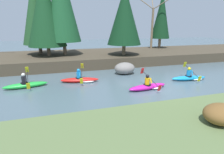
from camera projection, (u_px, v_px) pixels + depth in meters
ground_plane at (155, 88)px, 11.39m from camera, size 90.00×90.00×0.00m
riverbank_far at (113, 57)px, 20.34m from camera, size 44.00×8.07×1.01m
conifer_tree_far_left at (36, 11)px, 17.57m from camera, size 3.18×3.18×7.75m
conifer_tree_left at (45, 12)px, 16.73m from camera, size 3.73×3.73×7.55m
conifer_tree_mid_left at (61, 0)px, 16.89m from camera, size 3.50×3.50×9.27m
conifer_tree_centre at (124, 16)px, 17.29m from camera, size 3.45×3.45×6.69m
conifer_tree_mid_right at (162, 16)px, 23.19m from camera, size 2.48×2.48×7.24m
bare_tree_mid_upstream at (152, 24)px, 22.93m from camera, size 3.78×3.73×6.88m
shrub_clump_nearest at (222, 114)px, 6.18m from camera, size 1.33×1.11×0.72m
kayaker_lead at (190, 78)px, 13.10m from camera, size 2.79×2.07×1.20m
kayaker_middle at (149, 86)px, 11.21m from camera, size 2.80×2.07×1.20m
kayaker_trailing at (81, 79)px, 12.62m from camera, size 2.80×2.07×1.20m
kayaker_far_back at (26, 84)px, 11.48m from camera, size 2.80×2.07×1.20m
boulder_midstream at (125, 68)px, 14.72m from camera, size 1.75×1.37×0.99m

